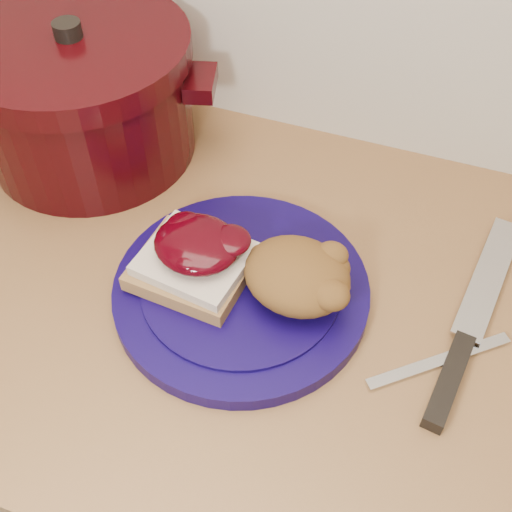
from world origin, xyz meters
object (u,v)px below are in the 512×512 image
(dutch_oven, at_px, (83,95))
(chef_knife, at_px, (461,350))
(plate, at_px, (241,290))
(pepper_grinder, at_px, (74,100))
(butter_knife, at_px, (439,361))

(dutch_oven, bearing_deg, chef_knife, -17.46)
(plate, relative_size, pepper_grinder, 1.96)
(chef_knife, height_order, pepper_grinder, pepper_grinder)
(butter_knife, distance_m, dutch_oven, 0.54)
(plate, distance_m, butter_knife, 0.22)
(dutch_oven, height_order, pepper_grinder, dutch_oven)
(dutch_oven, relative_size, pepper_grinder, 2.49)
(chef_knife, xyz_separation_m, dutch_oven, (-0.52, 0.16, 0.08))
(dutch_oven, xyz_separation_m, pepper_grinder, (-0.02, 0.00, -0.01))
(chef_knife, height_order, butter_knife, chef_knife)
(butter_knife, height_order, dutch_oven, dutch_oven)
(plate, bearing_deg, dutch_oven, 148.74)
(plate, height_order, dutch_oven, dutch_oven)
(chef_knife, relative_size, pepper_grinder, 2.10)
(plate, distance_m, chef_knife, 0.24)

